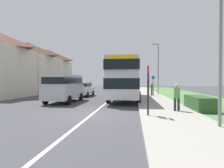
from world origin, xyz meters
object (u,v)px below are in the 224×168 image
Objects in this scene: pedestrian_walking_away at (152,88)px; street_lamp_near at (217,27)px; double_decker_bus at (125,78)px; pedestrian_at_stop at (177,96)px; cycle_route_sign at (153,84)px; bus_stop_sign at (148,87)px; parked_van_silver at (65,86)px; parked_car_white at (83,88)px; street_lamp_mid at (157,65)px.

street_lamp_near reaches higher than pedestrian_walking_away.
pedestrian_walking_away is at bearing 51.50° from double_decker_bus.
pedestrian_at_stop is 4.51m from street_lamp_near.
double_decker_bus is 7.69m from cycle_route_sign.
double_decker_bus is at bearing -128.50° from pedestrian_walking_away.
street_lamp_near is at bearing -86.16° from pedestrian_walking_away.
double_decker_bus reaches higher than bus_stop_sign.
parked_van_silver is at bearing 139.92° from bus_stop_sign.
parked_van_silver is at bearing 154.10° from pedestrian_at_stop.
double_decker_bus reaches higher than parked_car_white.
pedestrian_at_stop is at bearing -25.90° from parked_van_silver.
cycle_route_sign is 2.60m from street_lamp_mid.
bus_stop_sign is 14.98m from street_lamp_mid.
parked_van_silver reaches higher than pedestrian_at_stop.
double_decker_bus is 1.61× the size of street_lamp_near.
parked_van_silver is 5.97m from parked_car_white.
cycle_route_sign reaches higher than parked_car_white.
pedestrian_at_stop is 13.43m from street_lamp_mid.
parked_van_silver is at bearing -88.94° from parked_car_white.
cycle_route_sign is (1.88, 15.32, -0.11)m from bus_stop_sign.
bus_stop_sign is at bearing -139.10° from pedestrian_at_stop.
parked_car_white is at bearing 130.24° from pedestrian_at_stop.
pedestrian_walking_away is at bearing 83.26° from bus_stop_sign.
street_lamp_near reaches higher than cycle_route_sign.
pedestrian_walking_away is 0.64× the size of bus_stop_sign.
pedestrian_at_stop is 2.37m from bus_stop_sign.
pedestrian_at_stop and pedestrian_walking_away have the same top height.
street_lamp_near is 16.49m from street_lamp_mid.
bus_stop_sign is 15.43m from cycle_route_sign.
parked_van_silver is at bearing 140.42° from street_lamp_near.
cycle_route_sign is (8.61, 3.80, 0.48)m from parked_car_white.
pedestrian_walking_away is (-0.29, 10.76, 0.00)m from pedestrian_at_stop.
street_lamp_mid is at bearing 45.29° from parked_van_silver.
street_lamp_mid is at bearing 69.35° from pedestrian_walking_away.
parked_van_silver is at bearing -134.71° from street_lamp_mid.
street_lamp_mid reaches higher than double_decker_bus.
parked_van_silver is 8.65m from bus_stop_sign.
parked_van_silver is (-5.05, -2.91, -0.74)m from double_decker_bus.
street_lamp_near reaches higher than bus_stop_sign.
parked_van_silver reaches higher than parked_car_white.
bus_stop_sign reaches higher than pedestrian_walking_away.
street_lamp_near is at bearing -69.06° from double_decker_bus.
parked_van_silver is 9.30m from pedestrian_at_stop.
street_lamp_mid is (0.88, 2.34, 2.91)m from pedestrian_walking_away.
parked_van_silver is 2.96× the size of pedestrian_walking_away.
double_decker_bus is 1.60× the size of street_lamp_mid.
street_lamp_mid is at bearing 18.83° from parked_car_white.
pedestrian_at_stop is 13.82m from cycle_route_sign.
parked_van_silver is 2.96× the size of pedestrian_at_stop.
bus_stop_sign reaches higher than cycle_route_sign.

